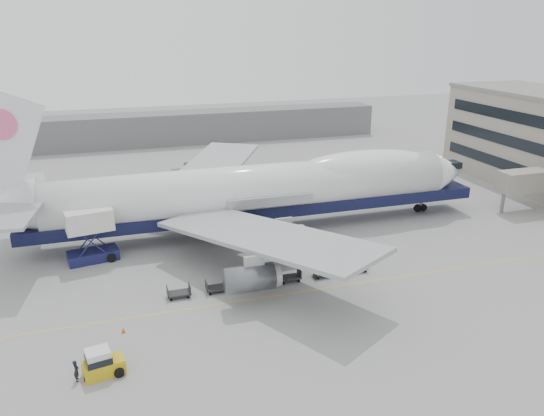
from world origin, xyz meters
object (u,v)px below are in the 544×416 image
object	(u,v)px
airliner	(260,189)
baggage_tug	(102,364)
catering_truck	(90,233)
ground_worker	(76,371)

from	to	relation	value
airliner	baggage_tug	distance (m)	33.38
catering_truck	ground_worker	bearing A→B (deg)	-102.75
catering_truck	ground_worker	size ratio (longest dim) A/B	3.49
airliner	baggage_tug	size ratio (longest dim) A/B	19.99
catering_truck	baggage_tug	bearing A→B (deg)	-98.01
airliner	ground_worker	world-z (taller)	airliner
catering_truck	baggage_tug	distance (m)	22.65
airliner	baggage_tug	world-z (taller)	airliner
airliner	baggage_tug	xyz separation A→B (m)	(-20.43, -25.98, -4.62)
airliner	catering_truck	world-z (taller)	airliner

